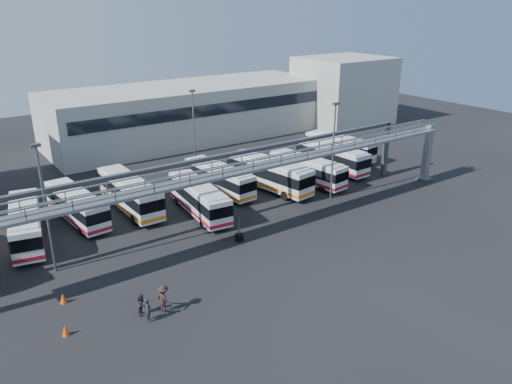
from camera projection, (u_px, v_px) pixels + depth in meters
ground at (282, 255)px, 41.21m from camera, size 140.00×140.00×0.00m
gantry at (242, 173)px, 43.72m from camera, size 51.40×5.15×7.10m
warehouse at (190, 112)px, 75.25m from camera, size 42.00×14.00×8.00m
building_right at (343, 91)px, 84.12m from camera, size 14.00×12.00×11.00m
light_pole_left at (45, 203)px, 36.66m from camera, size 0.70×0.35×10.21m
light_pole_mid at (333, 146)px, 50.96m from camera, size 0.70×0.35×10.21m
light_pole_back at (194, 129)px, 58.11m from camera, size 0.70×0.35×10.21m
bus_1 at (26, 223)px, 42.86m from camera, size 4.39×10.79×3.20m
bus_2 at (76, 205)px, 46.93m from camera, size 3.28×10.18×3.04m
bus_3 at (129, 192)px, 49.49m from camera, size 2.67×11.03×3.34m
bus_4 at (199, 197)px, 48.54m from camera, size 3.47×10.52×3.13m
bus_5 at (219, 178)px, 54.12m from camera, size 3.18×10.24×3.06m
bus_6 at (269, 173)px, 55.01m from camera, size 4.20×11.49×3.41m
bus_7 at (307, 169)px, 56.94m from camera, size 3.65×10.28×3.05m
bus_8 at (331, 156)px, 61.26m from camera, size 2.95×10.64×3.20m
bus_9 at (340, 146)px, 65.86m from camera, size 3.93×10.26×3.04m
pedestrian_a at (148, 310)px, 32.39m from camera, size 0.57×0.71×1.68m
pedestrian_b at (142, 304)px, 33.12m from camera, size 0.93×0.93×1.52m
pedestrian_c at (164, 299)px, 33.33m from camera, size 1.00×1.41×1.97m
cone_left at (65, 330)px, 31.13m from camera, size 0.57×0.57×0.74m
cone_right at (63, 298)px, 34.49m from camera, size 0.58×0.58×0.77m
tire_stack at (239, 237)px, 43.52m from camera, size 0.77×0.77×2.19m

